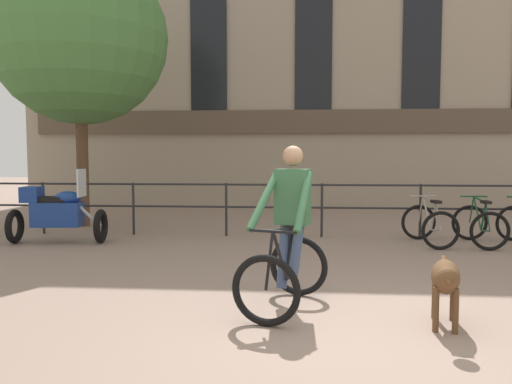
# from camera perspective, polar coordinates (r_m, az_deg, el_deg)

# --- Properties ---
(ground_plane) EXTENTS (60.00, 60.00, 0.00)m
(ground_plane) POSITION_cam_1_polar(r_m,az_deg,el_deg) (4.81, 10.82, -15.24)
(ground_plane) COLOR gray
(canal_railing) EXTENTS (15.05, 0.05, 1.05)m
(canal_railing) POSITION_cam_1_polar(r_m,az_deg,el_deg) (9.76, 7.54, -1.02)
(canal_railing) COLOR #232326
(canal_railing) RESTS_ON ground_plane
(building_facade) EXTENTS (18.00, 0.72, 10.41)m
(building_facade) POSITION_cam_1_polar(r_m,az_deg,el_deg) (15.91, 6.56, 17.23)
(building_facade) COLOR gray
(building_facade) RESTS_ON ground_plane
(cyclist_with_bike) EXTENTS (0.98, 1.31, 1.70)m
(cyclist_with_bike) POSITION_cam_1_polar(r_m,az_deg,el_deg) (5.28, 3.65, -4.87)
(cyclist_with_bike) COLOR black
(cyclist_with_bike) RESTS_ON ground_plane
(dog) EXTENTS (0.39, 0.99, 0.65)m
(dog) POSITION_cam_1_polar(r_m,az_deg,el_deg) (4.98, 20.86, -9.27)
(dog) COLOR brown
(dog) RESTS_ON ground_plane
(parked_motorcycle) EXTENTS (1.72, 0.78, 1.35)m
(parked_motorcycle) POSITION_cam_1_polar(r_m,az_deg,el_deg) (9.71, -21.83, -2.19)
(parked_motorcycle) COLOR black
(parked_motorcycle) RESTS_ON ground_plane
(parked_bicycle_near_lamp) EXTENTS (0.78, 1.17, 0.86)m
(parked_bicycle_near_lamp) POSITION_cam_1_polar(r_m,az_deg,el_deg) (9.44, 19.17, -3.54)
(parked_bicycle_near_lamp) COLOR black
(parked_bicycle_near_lamp) RESTS_ON ground_plane
(parked_bicycle_mid_left) EXTENTS (0.69, 1.13, 0.86)m
(parked_bicycle_mid_left) POSITION_cam_1_polar(r_m,az_deg,el_deg) (9.70, 24.16, -3.47)
(parked_bicycle_mid_left) COLOR black
(parked_bicycle_mid_left) RESTS_ON ground_plane
(tree_canalside_left) EXTENTS (3.86, 3.86, 6.13)m
(tree_canalside_left) POSITION_cam_1_polar(r_m,az_deg,el_deg) (12.11, -19.55, 16.37)
(tree_canalside_left) COLOR brown
(tree_canalside_left) RESTS_ON ground_plane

